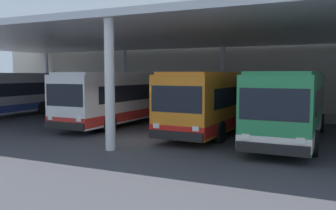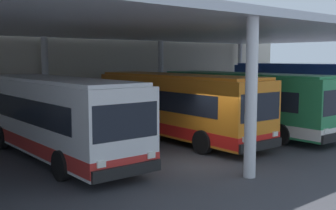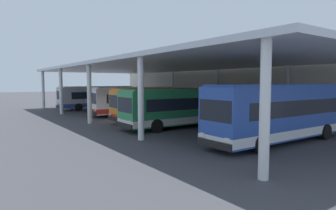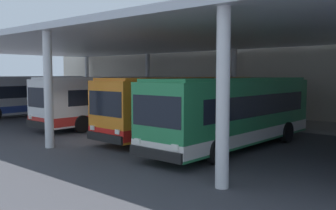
{
  "view_description": "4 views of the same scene",
  "coord_description": "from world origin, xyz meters",
  "px_view_note": "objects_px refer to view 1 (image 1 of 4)",
  "views": [
    {
      "loc": [
        8.1,
        -14.47,
        3.06
      ],
      "look_at": [
        -0.36,
        3.84,
        1.33
      ],
      "focal_mm": 38.15,
      "sensor_mm": 36.0,
      "label": 1
    },
    {
      "loc": [
        -10.72,
        -10.98,
        3.94
      ],
      "look_at": [
        3.2,
        5.49,
        1.5
      ],
      "focal_mm": 44.13,
      "sensor_mm": 36.0,
      "label": 2
    },
    {
      "loc": [
        25.16,
        -11.62,
        3.66
      ],
      "look_at": [
        4.63,
        2.87,
        1.72
      ],
      "focal_mm": 30.84,
      "sensor_mm": 36.0,
      "label": 3
    },
    {
      "loc": [
        15.11,
        -11.67,
        3.34
      ],
      "look_at": [
        1.39,
        4.13,
        1.61
      ],
      "focal_mm": 39.97,
      "sensor_mm": 36.0,
      "label": 4
    }
  ],
  "objects_px": {
    "banner_sign": "(55,86)",
    "bus_far_bay": "(291,105)",
    "bus_nearest_bay": "(0,94)",
    "bus_middle_bay": "(218,101)",
    "bench_waiting": "(127,102)",
    "bus_second_bay": "(123,97)"
  },
  "relations": [
    {
      "from": "banner_sign",
      "to": "bus_far_bay",
      "type": "bearing_deg",
      "value": -20.22
    },
    {
      "from": "banner_sign",
      "to": "bus_nearest_bay",
      "type": "bearing_deg",
      "value": -76.23
    },
    {
      "from": "bus_nearest_bay",
      "to": "bus_far_bay",
      "type": "distance_m",
      "value": 19.68
    },
    {
      "from": "bus_nearest_bay",
      "to": "bus_middle_bay",
      "type": "distance_m",
      "value": 15.84
    },
    {
      "from": "bus_far_bay",
      "to": "bench_waiting",
      "type": "distance_m",
      "value": 16.81
    },
    {
      "from": "bus_far_bay",
      "to": "banner_sign",
      "type": "relative_size",
      "value": 3.3
    },
    {
      "from": "bus_second_bay",
      "to": "banner_sign",
      "type": "relative_size",
      "value": 3.31
    },
    {
      "from": "bus_second_bay",
      "to": "bus_middle_bay",
      "type": "height_order",
      "value": "same"
    },
    {
      "from": "bench_waiting",
      "to": "banner_sign",
      "type": "distance_m",
      "value": 7.38
    },
    {
      "from": "bus_far_bay",
      "to": "banner_sign",
      "type": "height_order",
      "value": "banner_sign"
    },
    {
      "from": "bus_second_bay",
      "to": "bench_waiting",
      "type": "xyz_separation_m",
      "value": [
        -4.26,
        7.45,
        -0.99
      ]
    },
    {
      "from": "bus_middle_bay",
      "to": "bus_far_bay",
      "type": "distance_m",
      "value": 3.98
    },
    {
      "from": "bus_nearest_bay",
      "to": "bench_waiting",
      "type": "height_order",
      "value": "bus_nearest_bay"
    },
    {
      "from": "bench_waiting",
      "to": "banner_sign",
      "type": "height_order",
      "value": "banner_sign"
    },
    {
      "from": "bus_middle_bay",
      "to": "bench_waiting",
      "type": "relative_size",
      "value": 5.9
    },
    {
      "from": "bus_middle_bay",
      "to": "banner_sign",
      "type": "xyz_separation_m",
      "value": [
        -17.65,
        6.9,
        0.32
      ]
    },
    {
      "from": "bus_middle_bay",
      "to": "banner_sign",
      "type": "bearing_deg",
      "value": 158.65
    },
    {
      "from": "bus_nearest_bay",
      "to": "bus_second_bay",
      "type": "height_order",
      "value": "same"
    },
    {
      "from": "bus_nearest_bay",
      "to": "bench_waiting",
      "type": "distance_m",
      "value": 9.97
    },
    {
      "from": "bus_nearest_bay",
      "to": "bus_far_bay",
      "type": "xyz_separation_m",
      "value": [
        19.67,
        -0.46,
        0.0
      ]
    },
    {
      "from": "bus_nearest_bay",
      "to": "bus_middle_bay",
      "type": "relative_size",
      "value": 1.0
    },
    {
      "from": "bus_middle_bay",
      "to": "bench_waiting",
      "type": "height_order",
      "value": "bus_middle_bay"
    }
  ]
}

